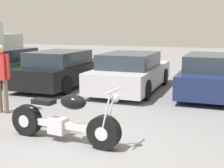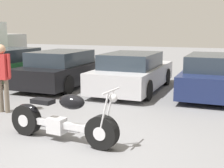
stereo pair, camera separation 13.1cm
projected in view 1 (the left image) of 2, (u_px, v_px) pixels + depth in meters
The scene contains 7 objects.
ground_plane at pixel (81, 150), 5.54m from camera, with size 60.00×60.00×0.00m, color slate.
motorcycle at pixel (62, 120), 5.93m from camera, with size 2.37×0.68×1.10m.
parked_car_green at pixel (9, 65), 12.78m from camera, with size 1.93×4.47×1.31m.
parked_car_black at pixel (62, 69), 11.58m from camera, with size 1.93×4.47×1.31m.
parked_car_silver at pixel (131, 72), 10.77m from camera, with size 1.93×4.47×1.31m.
parked_car_navy at pixel (212, 75), 10.16m from camera, with size 1.93×4.47×1.31m.
person_standing at pixel (1, 73), 7.81m from camera, with size 0.52×0.23×1.74m.
Camera 1 is at (2.33, -4.72, 2.16)m, focal length 50.00 mm.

